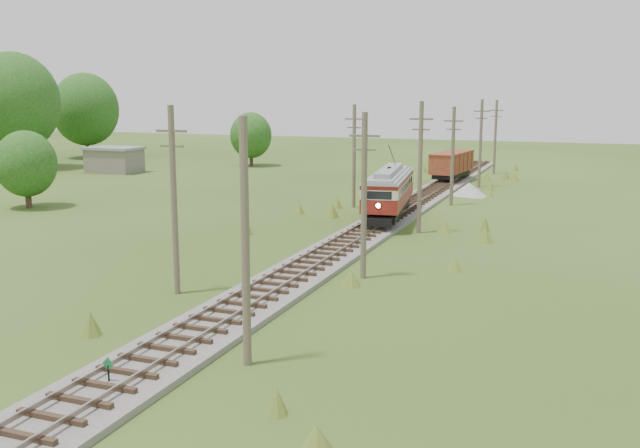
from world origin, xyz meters
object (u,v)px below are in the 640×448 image
at_px(gondola, 452,164).
at_px(gravel_pile, 470,190).
at_px(switch_marker, 108,370).
at_px(streetcar, 389,189).

distance_m(gondola, gravel_pile, 10.19).
relative_size(switch_marker, gondola, 0.13).
xyz_separation_m(streetcar, gondola, (-0.00, 25.23, -0.43)).
distance_m(switch_marker, gravel_pile, 49.17).
bearing_deg(gondola, streetcar, -84.03).
relative_size(switch_marker, gravel_pile, 0.30).
bearing_deg(streetcar, gondola, 81.64).
bearing_deg(gravel_pile, gondola, 110.68).
height_order(switch_marker, streetcar, streetcar).
bearing_deg(gravel_pile, streetcar, -102.71).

